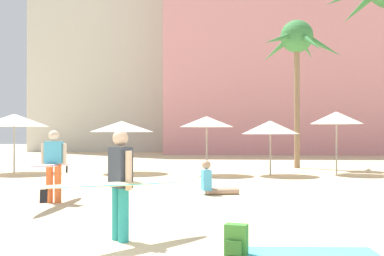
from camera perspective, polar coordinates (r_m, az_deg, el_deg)
name	(u,v)px	position (r m, az deg, el deg)	size (l,w,h in m)	color
hotel_pink	(326,41)	(40.58, 16.01, 10.09)	(25.85, 8.56, 18.29)	pink
palm_tree_far_left	(297,44)	(22.80, 12.66, 9.97)	(3.86, 4.02, 6.92)	#896B4C
cafe_umbrella_0	(207,122)	(18.39, 1.78, 0.77)	(2.12, 2.12, 2.30)	gray
cafe_umbrella_2	(122,127)	(19.43, -8.54, 0.17)	(2.62, 2.62, 2.13)	gray
cafe_umbrella_3	(14,120)	(20.52, -20.78, 0.89)	(2.74, 2.74, 2.42)	gray
cafe_umbrella_4	(270,127)	(18.42, 9.49, 0.08)	(2.23, 2.23, 2.12)	gray
cafe_umbrella_5	(336,118)	(19.46, 17.13, 1.19)	(2.07, 2.07, 2.49)	gray
beach_towel	(308,255)	(6.74, 13.96, -14.70)	(1.91, 0.83, 0.01)	#4CC6D6
backpack	(236,240)	(6.52, 5.38, -13.44)	(0.34, 0.30, 0.42)	#3A7A2E
person_far_right	(118,182)	(7.17, -8.93, -6.47)	(2.18, 2.25, 1.69)	teal
person_near_left	(52,164)	(11.44, -16.67, -4.22)	(0.61, 2.87, 1.71)	orange
person_mid_left	(213,183)	(12.64, 2.56, -6.67)	(1.04, 0.60, 0.91)	tan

